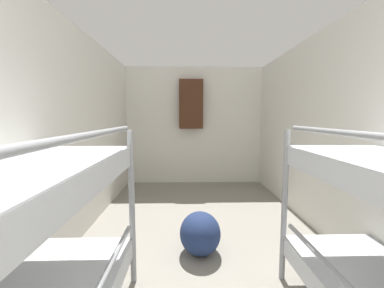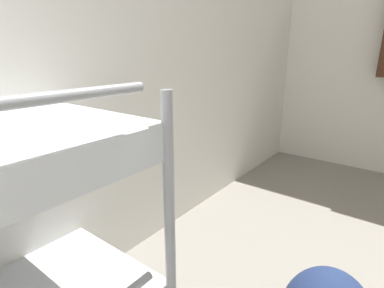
# 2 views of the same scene
# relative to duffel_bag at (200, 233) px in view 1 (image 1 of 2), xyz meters

# --- Properties ---
(wall_left) EXTENTS (0.06, 5.56, 2.21)m
(wall_left) POSITION_rel_duffel_bag_xyz_m (-1.27, -0.12, 0.91)
(wall_left) COLOR silver
(wall_left) RESTS_ON ground_plane
(wall_right) EXTENTS (0.06, 5.56, 2.21)m
(wall_right) POSITION_rel_duffel_bag_xyz_m (1.36, -0.12, 0.91)
(wall_right) COLOR silver
(wall_right) RESTS_ON ground_plane
(wall_back) EXTENTS (2.69, 0.06, 2.21)m
(wall_back) POSITION_rel_duffel_bag_xyz_m (0.04, 2.63, 0.91)
(wall_back) COLOR silver
(wall_back) RESTS_ON ground_plane
(duffel_bag) EXTENTS (0.38, 0.48, 0.38)m
(duffel_bag) POSITION_rel_duffel_bag_xyz_m (0.00, 0.00, 0.00)
(duffel_bag) COLOR navy
(duffel_bag) RESTS_ON ground_plane
(hanging_coat) EXTENTS (0.44, 0.12, 0.90)m
(hanging_coat) POSITION_rel_duffel_bag_xyz_m (-0.03, 2.48, 1.32)
(hanging_coat) COLOR #472819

